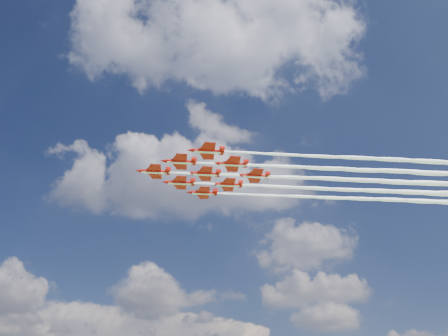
{
  "coord_description": "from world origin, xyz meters",
  "views": [
    {
      "loc": [
        13.8,
        -138.35,
        4.0
      ],
      "look_at": [
        6.54,
        -4.57,
        80.67
      ],
      "focal_mm": 35.0,
      "sensor_mm": 36.0,
      "label": 1
    }
  ],
  "objects": [
    {
      "name": "jet_lead",
      "position": [
        28.23,
        -0.27,
        78.7
      ],
      "size": [
        100.39,
        19.77,
        3.07
      ],
      "rotation": [
        0.0,
        0.0,
        0.14
      ],
      "color": "#BD100A"
    },
    {
      "name": "jet_row4_port",
      "position": [
        55.63,
        -4.0,
        78.7
      ],
      "size": [
        100.39,
        19.77,
        3.07
      ],
      "rotation": [
        0.0,
        0.0,
        0.14
      ],
      "color": "#BD100A"
    },
    {
      "name": "jet_row3_port",
      "position": [
        47.93,
        -12.77,
        78.7
      ],
      "size": [
        100.39,
        19.77,
        3.07
      ],
      "rotation": [
        0.0,
        0.0,
        0.14
      ],
      "color": "#BD100A"
    },
    {
      "name": "jet_row2_starb",
      "position": [
        35.92,
        8.49,
        78.7
      ],
      "size": [
        100.39,
        19.77,
        3.07
      ],
      "rotation": [
        0.0,
        0.0,
        0.14
      ],
      "color": "#BD100A"
    },
    {
      "name": "jet_row3_centre",
      "position": [
        45.77,
        2.24,
        78.7
      ],
      "size": [
        100.39,
        19.77,
        3.07
      ],
      "rotation": [
        0.0,
        0.0,
        0.14
      ],
      "color": "#BD100A"
    },
    {
      "name": "jet_row3_starb",
      "position": [
        43.62,
        17.26,
        78.7
      ],
      "size": [
        100.39,
        19.77,
        3.07
      ],
      "rotation": [
        0.0,
        0.0,
        0.14
      ],
      "color": "#BD100A"
    },
    {
      "name": "jet_tail",
      "position": [
        63.32,
        4.76,
        78.7
      ],
      "size": [
        100.39,
        19.77,
        3.07
      ],
      "rotation": [
        0.0,
        0.0,
        0.14
      ],
      "color": "#BD100A"
    },
    {
      "name": "jet_row2_port",
      "position": [
        38.08,
        -6.52,
        78.7
      ],
      "size": [
        100.39,
        19.77,
        3.07
      ],
      "rotation": [
        0.0,
        0.0,
        0.14
      ],
      "color": "#BD100A"
    },
    {
      "name": "jet_row4_starb",
      "position": [
        53.47,
        11.01,
        78.7
      ],
      "size": [
        100.39,
        19.77,
        3.07
      ],
      "rotation": [
        0.0,
        0.0,
        0.14
      ],
      "color": "#BD100A"
    }
  ]
}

